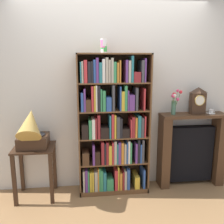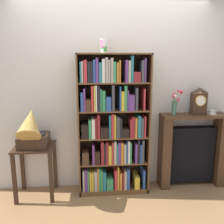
# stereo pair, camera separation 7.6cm
# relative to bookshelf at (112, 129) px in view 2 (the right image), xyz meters

# --- Properties ---
(ground_plane) EXTENTS (7.33, 6.40, 0.02)m
(ground_plane) POSITION_rel_bookshelf_xyz_m (0.02, -0.08, -0.88)
(ground_plane) COLOR #997047
(wall_back) EXTENTS (4.33, 0.08, 2.64)m
(wall_back) POSITION_rel_bookshelf_xyz_m (0.06, 0.21, 0.45)
(wall_back) COLOR silver
(wall_back) RESTS_ON ground
(bookshelf) EXTENTS (0.92, 0.33, 1.84)m
(bookshelf) POSITION_rel_bookshelf_xyz_m (0.00, 0.00, 0.00)
(bookshelf) COLOR brown
(bookshelf) RESTS_ON ground
(cup_stack) EXTENTS (0.08, 0.08, 0.17)m
(cup_stack) POSITION_rel_bookshelf_xyz_m (-0.10, 0.03, 1.05)
(cup_stack) COLOR white
(cup_stack) RESTS_ON bookshelf
(side_table_left) EXTENTS (0.50, 0.44, 0.68)m
(side_table_left) POSITION_rel_bookshelf_xyz_m (-1.00, -0.05, -0.37)
(side_table_left) COLOR #382316
(side_table_left) RESTS_ON ground
(gramophone) EXTENTS (0.36, 0.52, 0.57)m
(gramophone) POSITION_rel_bookshelf_xyz_m (-1.00, -0.12, 0.05)
(gramophone) COLOR #382316
(gramophone) RESTS_ON side_table_left
(fireplace_mantel) EXTENTS (0.91, 0.27, 1.03)m
(fireplace_mantel) POSITION_rel_bookshelf_xyz_m (1.13, 0.06, -0.36)
(fireplace_mantel) COLOR #472D1C
(fireplace_mantel) RESTS_ON ground
(mantel_clock) EXTENTS (0.19, 0.13, 0.36)m
(mantel_clock) POSITION_rel_bookshelf_xyz_m (1.17, 0.04, 0.35)
(mantel_clock) COLOR #382316
(mantel_clock) RESTS_ON fireplace_mantel
(flower_vase) EXTENTS (0.15, 0.13, 0.35)m
(flower_vase) POSITION_rel_bookshelf_xyz_m (0.84, 0.03, 0.34)
(flower_vase) COLOR #4C7A60
(flower_vase) RESTS_ON fireplace_mantel
(teacup_with_saucer) EXTENTS (0.13, 0.12, 0.06)m
(teacup_with_saucer) POSITION_rel_bookshelf_xyz_m (1.36, 0.04, 0.19)
(teacup_with_saucer) COLOR white
(teacup_with_saucer) RESTS_ON fireplace_mantel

